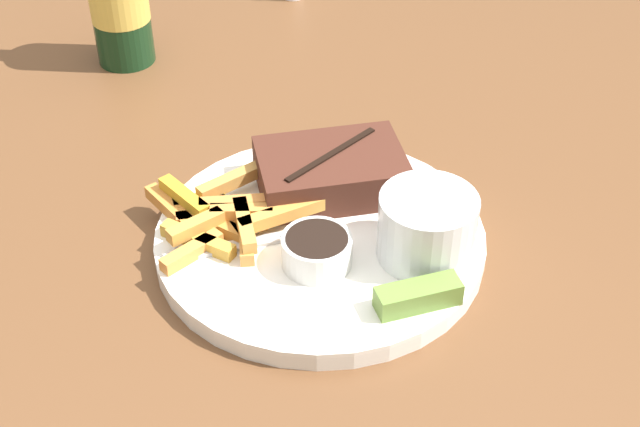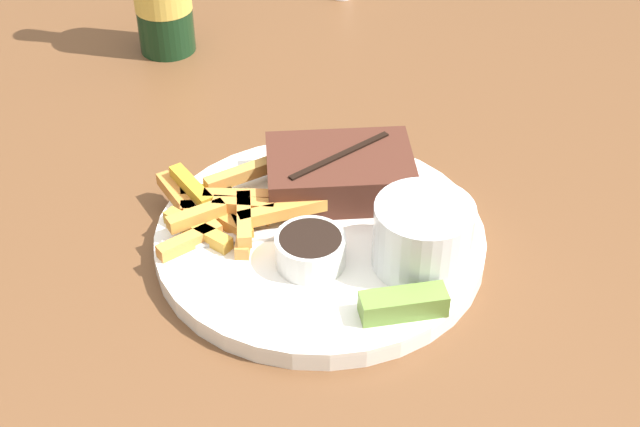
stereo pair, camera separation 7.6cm
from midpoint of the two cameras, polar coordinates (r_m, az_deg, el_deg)
dining_table at (r=0.83m, az=2.63°, el=-5.74°), size 1.45×1.26×0.75m
dinner_plate at (r=0.78m, az=2.79°, el=-1.77°), size 0.29×0.29×0.02m
steak_portion at (r=0.81m, az=3.96°, el=2.52°), size 0.13×0.09×0.04m
fries_pile at (r=0.78m, az=-3.32°, el=0.21°), size 0.16×0.13×0.02m
coleslaw_cup at (r=0.73m, az=9.59°, el=-1.31°), size 0.08×0.08×0.06m
dipping_sauce_cup at (r=0.73m, az=2.35°, el=-2.40°), size 0.06×0.06×0.03m
pickle_spear at (r=0.70m, az=8.49°, el=-5.88°), size 0.07×0.03×0.02m
fork_utensil at (r=0.76m, az=-2.74°, el=-1.75°), size 0.13×0.03×0.00m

